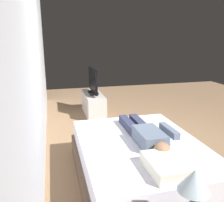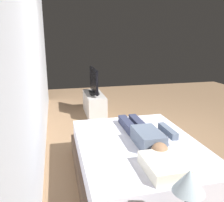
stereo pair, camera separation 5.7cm
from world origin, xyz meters
name	(u,v)px [view 2 (the right image)]	position (x,y,z in m)	size (l,w,h in m)	color
ground_plane	(139,149)	(0.00, 0.00, 0.00)	(10.00, 10.00, 0.00)	#8C6B4C
back_wall	(35,63)	(0.40, 1.54, 1.40)	(6.40, 0.10, 2.80)	silver
bed	(138,163)	(-0.84, 0.33, 0.26)	(1.98, 1.51, 0.54)	brown
pillow	(163,166)	(-1.52, 0.33, 0.60)	(0.48, 0.34, 0.12)	silver
person	(145,134)	(-0.82, 0.24, 0.62)	(1.26, 0.46, 0.18)	slate
remote	(169,132)	(-0.66, -0.17, 0.55)	(0.15, 0.04, 0.02)	black
tv_stand	(94,104)	(1.95, 0.42, 0.25)	(1.10, 0.40, 0.50)	#B7B2AD
tv	(94,82)	(1.95, 0.42, 0.78)	(0.88, 0.20, 0.59)	black
lamp	(189,182)	(-2.14, 0.44, 0.85)	(0.22, 0.22, 0.42)	#59595B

